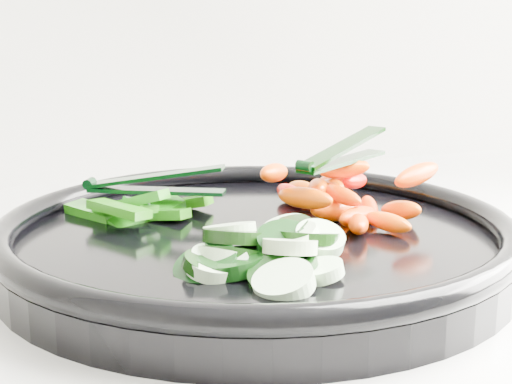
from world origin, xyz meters
name	(u,v)px	position (x,y,z in m)	size (l,w,h in m)	color
veggie_tray	(256,238)	(0.29, 1.66, 0.95)	(0.44, 0.44, 0.04)	black
cucumber_pile	(256,253)	(0.27, 1.59, 0.96)	(0.12, 0.12, 0.04)	black
carrot_pile	(340,195)	(0.37, 1.67, 0.97)	(0.15, 0.17, 0.05)	#FC5300
pepper_pile	(142,209)	(0.23, 1.73, 0.96)	(0.12, 0.09, 0.04)	#17720A
tong_carrot	(341,155)	(0.37, 1.68, 1.00)	(0.11, 0.07, 0.02)	black
tong_pepper	(151,184)	(0.24, 1.74, 0.98)	(0.11, 0.07, 0.02)	black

